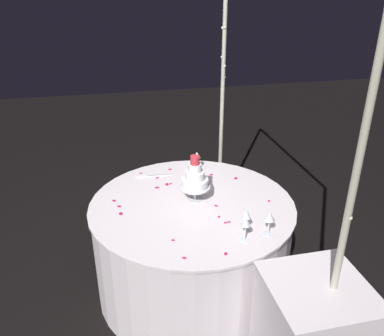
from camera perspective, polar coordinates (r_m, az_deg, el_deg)
The scene contains 29 objects.
ground_plane at distance 3.28m, azimuth 0.00°, elevation -16.45°, with size 12.00×12.00×0.00m, color black.
decorative_arch at distance 2.67m, azimuth 10.97°, elevation 11.85°, with size 2.08×0.06×2.46m.
main_table at distance 3.04m, azimuth 0.00°, elevation -11.16°, with size 1.45×1.45×0.76m.
tiered_cake at distance 2.80m, azimuth 0.42°, elevation -1.58°, with size 0.22×0.22×0.34m.
wine_glass_0 at distance 2.41m, azimuth 7.67°, elevation -7.83°, with size 0.06×0.06×0.16m.
wine_glass_1 at distance 2.52m, azimuth 7.77°, elevation -6.67°, with size 0.06×0.06×0.15m.
wine_glass_2 at distance 3.27m, azimuth 0.70°, elevation 1.70°, with size 0.06×0.06×0.16m.
wine_glass_3 at distance 2.49m, azimuth 11.04°, elevation -6.94°, with size 0.07×0.07×0.16m.
cake_knife at distance 3.22m, azimuth -5.75°, elevation -1.09°, with size 0.03×0.30×0.01m.
rose_petal_0 at distance 2.68m, azimuth 3.89°, elevation -6.97°, with size 0.02×0.02×0.00m, color #C61951.
rose_petal_1 at distance 3.18m, azimuth -4.99°, elevation -1.41°, with size 0.03×0.02×0.00m, color #C61951.
rose_petal_2 at distance 2.63m, azimuth 4.81°, elevation -7.79°, with size 0.02×0.02×0.00m, color #C61951.
rose_petal_3 at distance 2.80m, azimuth 3.47°, elevation -5.41°, with size 0.03×0.02×0.00m, color #C61951.
rose_petal_4 at distance 2.46m, azimuth -2.71°, elevation -10.26°, with size 0.02×0.02×0.00m, color #C61951.
rose_petal_5 at distance 2.36m, azimuth 4.85°, elevation -12.12°, with size 0.03×0.02×0.00m, color #C61951.
rose_petal_6 at distance 3.18m, azimuth 6.29°, elevation -1.46°, with size 0.04×0.03×0.00m, color #C61951.
rose_petal_7 at distance 3.27m, azimuth -7.35°, elevation -0.75°, with size 0.03×0.02×0.00m, color #C61951.
rose_petal_8 at distance 3.08m, azimuth -3.60°, elevation -2.35°, with size 0.04×0.03×0.00m, color #C61951.
rose_petal_9 at distance 3.23m, azimuth 2.77°, elevation -0.94°, with size 0.03×0.02×0.00m, color #C61951.
rose_petal_10 at distance 2.32m, azimuth -1.11°, elevation -12.73°, with size 0.03×0.02×0.00m, color #C61951.
rose_petal_11 at distance 3.09m, azimuth -3.07°, elevation -2.26°, with size 0.03×0.02×0.00m, color #C61951.
rose_petal_12 at distance 2.83m, azimuth -10.37°, elevation -5.41°, with size 0.03×0.02×0.00m, color #C61951.
rose_petal_13 at distance 2.91m, azimuth -11.08°, elevation -4.61°, with size 0.03×0.02×0.00m, color #C61951.
rose_petal_14 at distance 2.75m, azimuth -10.14°, elevation -6.45°, with size 0.04×0.03×0.00m, color #C61951.
rose_petal_15 at distance 2.90m, azimuth 10.94°, elevation -4.66°, with size 0.03×0.02×0.00m, color #C61951.
rose_petal_16 at distance 3.31m, azimuth -3.18°, elevation -0.20°, with size 0.03×0.02×0.00m, color #C61951.
rose_petal_17 at distance 2.63m, azimuth 5.32°, elevation -7.69°, with size 0.03×0.02×0.00m, color #C61951.
rose_petal_18 at distance 3.04m, azimuth -5.02°, elevation -2.80°, with size 0.04×0.03×0.00m, color #C61951.
rose_petal_19 at distance 3.10m, azimuth 0.95°, elevation -2.12°, with size 0.03×0.02×0.00m, color #C61951.
Camera 1 is at (2.37, -0.53, 2.20)m, focal length 37.30 mm.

